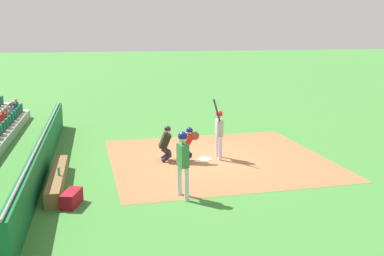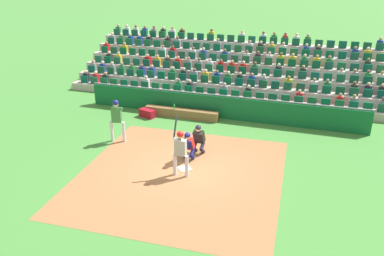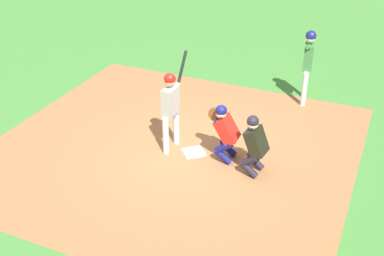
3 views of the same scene
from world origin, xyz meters
The scene contains 11 objects.
ground_plane centered at (0.00, 0.00, 0.00)m, with size 160.00×160.00×0.00m, color #408135.
infield_dirt_patch centered at (0.00, 0.50, 0.00)m, with size 7.29×7.66×0.01m, color #96653D.
home_plate_marker centered at (0.00, 0.00, 0.02)m, with size 0.44×0.44×0.02m, color white.
batter_at_plate centered at (-0.02, 0.53, 1.10)m, with size 0.60×0.42×2.23m.
catcher_crouching centered at (0.09, -0.66, 0.70)m, with size 0.48×0.72×1.26m.
home_plate_umpire centered at (-0.13, -1.38, 0.70)m, with size 0.48×0.48×1.29m.
dugout_wall centered at (0.00, -5.51, 0.57)m, with size 13.95×0.24×1.20m.
dugout_bench centered at (1.84, -4.96, 0.22)m, with size 3.77×0.40×0.44m, color brown.
water_bottle_on_bench centered at (2.18, -4.87, 0.56)m, with size 0.07×0.07×0.25m, color green.
equipment_duffel_bag centered at (3.49, -4.47, 0.20)m, with size 0.81×0.36×0.40m, color maroon.
on_deck_batter centered at (3.53, -1.46, 1.17)m, with size 0.67×0.30×1.89m.
Camera 1 is at (15.25, -3.65, 4.61)m, focal length 42.35 mm.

